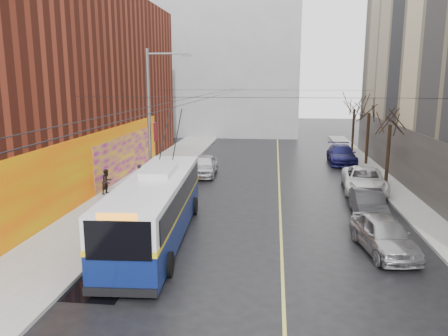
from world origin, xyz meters
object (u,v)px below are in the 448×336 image
at_px(tree_near, 391,113).
at_px(pedestrian_b, 107,182).
at_px(parked_car_a, 384,235).
at_px(parked_car_d, 342,154).
at_px(trolleybus, 156,207).
at_px(pedestrian_a, 141,177).
at_px(parked_car_c, 364,180).
at_px(tree_far, 355,101).
at_px(streetlight_pole, 152,121).
at_px(tree_mid, 370,104).
at_px(following_car, 204,165).
at_px(pedestrian_c, 164,170).
at_px(parked_car_b, 368,204).

distance_m(tree_near, pedestrian_b, 19.54).
xyz_separation_m(parked_car_a, parked_car_d, (1.20, 20.44, 0.03)).
relative_size(tree_near, trolleybus, 0.53).
bearing_deg(pedestrian_a, trolleybus, -150.98).
xyz_separation_m(tree_near, trolleybus, (-13.21, -12.49, -3.42)).
bearing_deg(tree_near, parked_car_c, -129.60).
bearing_deg(tree_far, trolleybus, -116.50).
relative_size(tree_near, parked_car_d, 1.15).
bearing_deg(streetlight_pole, tree_far, 52.88).
relative_size(tree_mid, pedestrian_b, 4.19).
distance_m(following_car, pedestrian_b, 8.44).
height_order(parked_car_d, pedestrian_b, pedestrian_b).
height_order(tree_near, pedestrian_c, tree_near).
bearing_deg(tree_mid, parked_car_d, 164.21).
distance_m(trolleybus, parked_car_b, 11.36).
height_order(parked_car_d, pedestrian_c, pedestrian_c).
bearing_deg(parked_car_d, streetlight_pole, -132.76).
xyz_separation_m(parked_car_d, pedestrian_b, (-16.32, -13.01, 0.14)).
distance_m(tree_near, pedestrian_a, 17.53).
distance_m(parked_car_c, pedestrian_c, 13.50).
xyz_separation_m(trolleybus, following_car, (-0.01, 13.78, -0.77)).
xyz_separation_m(parked_car_b, parked_car_c, (0.84, 5.51, 0.08)).
xyz_separation_m(tree_far, following_car, (-13.22, -12.72, -4.35)).
xyz_separation_m(parked_car_d, following_car, (-11.22, -6.28, -0.02)).
height_order(streetlight_pole, following_car, streetlight_pole).
bearing_deg(tree_far, pedestrian_b, -133.31).
xyz_separation_m(following_car, pedestrian_a, (-3.38, -5.24, 0.18)).
distance_m(pedestrian_b, pedestrian_c, 4.31).
bearing_deg(pedestrian_a, pedestrian_c, -24.74).
bearing_deg(tree_near, pedestrian_c, -171.97).
relative_size(tree_far, parked_car_c, 1.15).
height_order(parked_car_d, pedestrian_a, pedestrian_a).
bearing_deg(parked_car_a, pedestrian_c, 130.19).
xyz_separation_m(following_car, pedestrian_c, (-2.28, -3.47, 0.27)).
bearing_deg(tree_far, parked_car_b, -97.38).
height_order(tree_near, parked_car_b, tree_near).
xyz_separation_m(streetlight_pole, tree_far, (15.14, 20.00, 0.30)).
distance_m(parked_car_b, pedestrian_b, 15.69).
relative_size(following_car, pedestrian_c, 2.54).
height_order(tree_mid, parked_car_b, tree_mid).
height_order(tree_far, parked_car_b, tree_far).
distance_m(trolleybus, pedestrian_b, 8.73).
distance_m(tree_mid, parked_car_d, 4.91).
relative_size(streetlight_pole, tree_mid, 1.35).
bearing_deg(streetlight_pole, parked_car_d, 45.92).
xyz_separation_m(parked_car_c, pedestrian_a, (-14.61, -1.54, 0.18)).
bearing_deg(trolleybus, tree_mid, 52.61).
relative_size(tree_far, pedestrian_a, 3.99).
distance_m(trolleybus, pedestrian_c, 10.57).
distance_m(parked_car_d, pedestrian_a, 18.60).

